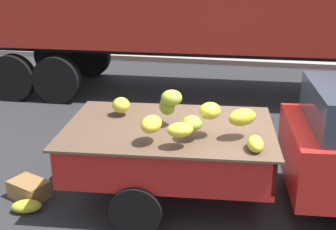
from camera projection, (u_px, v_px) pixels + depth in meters
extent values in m
plane|color=#28282B|center=(244.00, 199.00, 6.14)|extent=(220.00, 220.00, 0.00)
cube|color=gray|center=(253.00, 61.00, 13.80)|extent=(80.00, 0.80, 0.16)
cube|color=#B21E19|center=(169.00, 161.00, 5.95)|extent=(2.75, 1.94, 0.08)
cube|color=#B21E19|center=(175.00, 121.00, 6.64)|extent=(2.61, 0.26, 0.44)
cube|color=#B21E19|center=(161.00, 173.00, 5.07)|extent=(2.61, 0.26, 0.44)
cube|color=#B21E19|center=(267.00, 148.00, 5.73)|extent=(0.19, 1.73, 0.44)
cube|color=#B21E19|center=(76.00, 139.00, 5.99)|extent=(0.19, 1.73, 0.44)
cube|color=#B21914|center=(175.00, 123.00, 6.69)|extent=(2.50, 0.22, 0.07)
cube|color=brown|center=(169.00, 127.00, 5.78)|extent=(2.88, 2.07, 0.03)
ellipsoid|color=olive|center=(192.00, 123.00, 5.29)|extent=(0.28, 0.31, 0.18)
ellipsoid|color=#8BA231|center=(172.00, 98.00, 5.65)|extent=(0.36, 0.36, 0.21)
ellipsoid|color=olive|center=(167.00, 106.00, 5.77)|extent=(0.31, 0.34, 0.22)
ellipsoid|color=gold|center=(210.00, 111.00, 5.34)|extent=(0.34, 0.36, 0.20)
ellipsoid|color=gold|center=(180.00, 130.00, 5.05)|extent=(0.38, 0.34, 0.17)
ellipsoid|color=gold|center=(255.00, 144.00, 5.05)|extent=(0.22, 0.35, 0.17)
ellipsoid|color=gold|center=(121.00, 105.00, 6.12)|extent=(0.28, 0.30, 0.22)
ellipsoid|color=yellow|center=(151.00, 124.00, 5.18)|extent=(0.28, 0.38, 0.20)
ellipsoid|color=gold|center=(242.00, 117.00, 5.30)|extent=(0.43, 0.40, 0.21)
cylinder|color=black|center=(155.00, 152.00, 6.85)|extent=(0.65, 0.25, 0.64)
cylinder|color=black|center=(136.00, 210.00, 5.29)|extent=(0.65, 0.25, 0.64)
cube|color=black|center=(219.00, 50.00, 10.39)|extent=(11.05, 0.76, 0.30)
cylinder|color=black|center=(91.00, 57.00, 12.23)|extent=(1.09, 0.34, 1.08)
cylinder|color=black|center=(57.00, 80.00, 10.00)|extent=(1.09, 0.34, 1.08)
cylinder|color=black|center=(54.00, 56.00, 12.39)|extent=(1.09, 0.34, 1.08)
cylinder|color=black|center=(13.00, 78.00, 10.17)|extent=(1.09, 0.34, 1.08)
ellipsoid|color=gold|center=(27.00, 206.00, 5.80)|extent=(0.44, 0.33, 0.17)
cube|color=olive|center=(29.00, 189.00, 6.13)|extent=(0.62, 0.53, 0.25)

